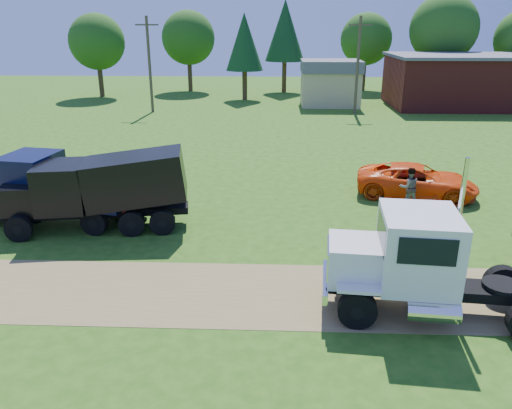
{
  "coord_description": "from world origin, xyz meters",
  "views": [
    {
      "loc": [
        -1.73,
        -14.43,
        8.43
      ],
      "look_at": [
        -2.47,
        4.19,
        1.6
      ],
      "focal_mm": 35.0,
      "sensor_mm": 36.0,
      "label": 1
    }
  ],
  "objects_px": {
    "white_semi_tractor": "(419,264)",
    "navy_truck": "(46,188)",
    "black_dump_truck": "(102,187)",
    "orange_pickup": "(417,181)"
  },
  "relations": [
    {
      "from": "navy_truck",
      "to": "orange_pickup",
      "type": "bearing_deg",
      "value": 21.51
    },
    {
      "from": "black_dump_truck",
      "to": "navy_truck",
      "type": "distance_m",
      "value": 2.86
    },
    {
      "from": "navy_truck",
      "to": "white_semi_tractor",
      "type": "bearing_deg",
      "value": -17.38
    },
    {
      "from": "white_semi_tractor",
      "to": "navy_truck",
      "type": "bearing_deg",
      "value": 159.66
    },
    {
      "from": "white_semi_tractor",
      "to": "orange_pickup",
      "type": "distance_m",
      "value": 11.4
    },
    {
      "from": "white_semi_tractor",
      "to": "black_dump_truck",
      "type": "relative_size",
      "value": 1.01
    },
    {
      "from": "navy_truck",
      "to": "orange_pickup",
      "type": "xyz_separation_m",
      "value": [
        17.31,
        4.06,
        -0.73
      ]
    },
    {
      "from": "white_semi_tractor",
      "to": "navy_truck",
      "type": "relative_size",
      "value": 1.12
    },
    {
      "from": "navy_truck",
      "to": "orange_pickup",
      "type": "relative_size",
      "value": 1.2
    },
    {
      "from": "navy_truck",
      "to": "black_dump_truck",
      "type": "bearing_deg",
      "value": -5.68
    }
  ]
}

